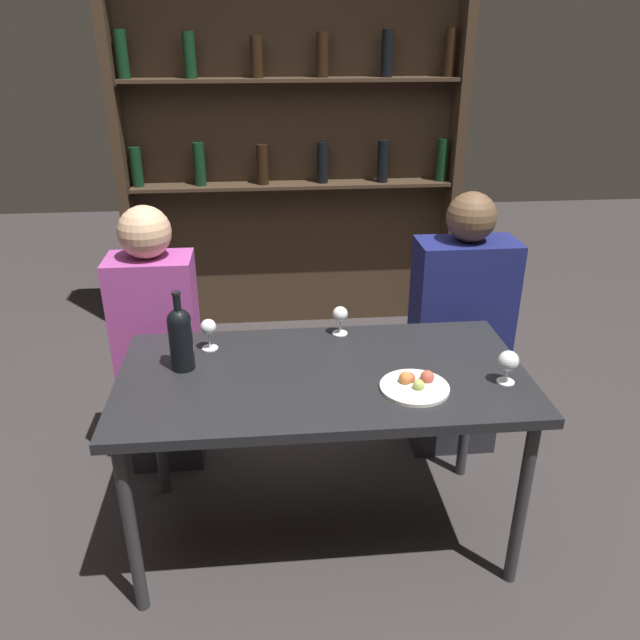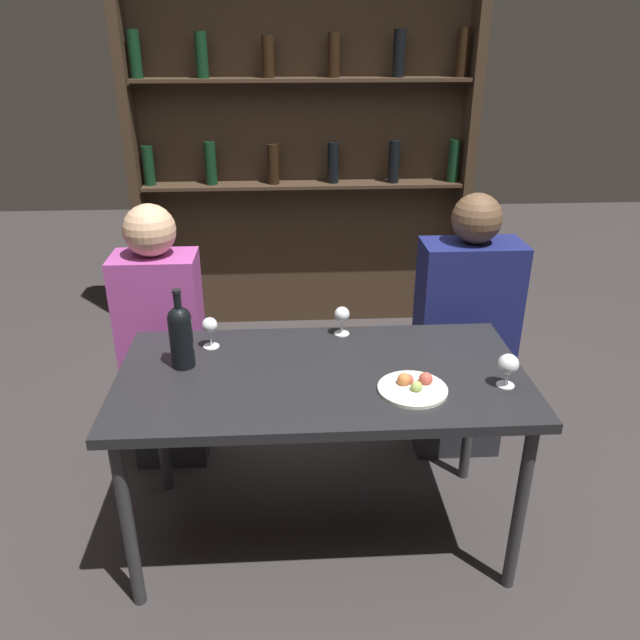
# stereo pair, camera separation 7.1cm
# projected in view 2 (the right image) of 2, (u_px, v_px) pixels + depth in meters

# --- Properties ---
(ground_plane) EXTENTS (10.00, 10.00, 0.00)m
(ground_plane) POSITION_uv_depth(u_px,v_px,m) (322.00, 530.00, 2.47)
(ground_plane) COLOR #332D2D
(dining_table) EXTENTS (1.42, 0.72, 0.72)m
(dining_table) POSITION_uv_depth(u_px,v_px,m) (322.00, 388.00, 2.19)
(dining_table) COLOR black
(dining_table) RESTS_ON ground_plane
(wine_rack_wall) EXTENTS (2.05, 0.21, 2.40)m
(wine_rack_wall) POSITION_uv_depth(u_px,v_px,m) (302.00, 134.00, 3.71)
(wine_rack_wall) COLOR #38281C
(wine_rack_wall) RESTS_ON ground_plane
(wine_bottle) EXTENTS (0.08, 0.08, 0.29)m
(wine_bottle) POSITION_uv_depth(u_px,v_px,m) (181.00, 334.00, 2.16)
(wine_bottle) COLOR black
(wine_bottle) RESTS_ON dining_table
(wine_glass_0) EXTENTS (0.07, 0.07, 0.12)m
(wine_glass_0) POSITION_uv_depth(u_px,v_px,m) (508.00, 365.00, 2.05)
(wine_glass_0) COLOR silver
(wine_glass_0) RESTS_ON dining_table
(wine_glass_1) EXTENTS (0.06, 0.06, 0.12)m
(wine_glass_1) POSITION_uv_depth(u_px,v_px,m) (210.00, 327.00, 2.31)
(wine_glass_1) COLOR silver
(wine_glass_1) RESTS_ON dining_table
(wine_glass_2) EXTENTS (0.06, 0.06, 0.11)m
(wine_glass_2) POSITION_uv_depth(u_px,v_px,m) (342.00, 316.00, 2.41)
(wine_glass_2) COLOR silver
(wine_glass_2) RESTS_ON dining_table
(food_plate_0) EXTENTS (0.23, 0.23, 0.05)m
(food_plate_0) POSITION_uv_depth(u_px,v_px,m) (413.00, 386.00, 2.06)
(food_plate_0) COLOR silver
(food_plate_0) RESTS_ON dining_table
(seated_person_left) EXTENTS (0.34, 0.22, 1.19)m
(seated_person_left) POSITION_uv_depth(u_px,v_px,m) (163.00, 346.00, 2.68)
(seated_person_left) COLOR #26262B
(seated_person_left) RESTS_ON ground_plane
(seated_person_right) EXTENTS (0.42, 0.22, 1.21)m
(seated_person_right) POSITION_uv_depth(u_px,v_px,m) (464.00, 338.00, 2.75)
(seated_person_right) COLOR #26262B
(seated_person_right) RESTS_ON ground_plane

